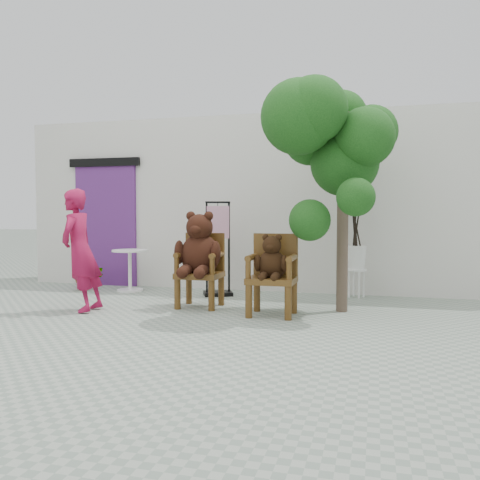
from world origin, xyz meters
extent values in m
plane|color=gray|center=(0.00, 0.00, 0.00)|extent=(60.00, 60.00, 0.00)
cube|color=silver|center=(0.00, 3.10, 1.50)|extent=(9.00, 1.00, 3.00)
cube|color=#58246D|center=(-3.00, 2.58, 1.10)|extent=(1.20, 0.08, 2.20)
cube|color=black|center=(-3.00, 2.54, 2.25)|extent=(1.40, 0.06, 0.15)
cylinder|color=#462C0F|center=(-0.84, 0.71, 0.21)|extent=(0.09, 0.09, 0.42)
cylinder|color=#462C0F|center=(-0.84, 1.15, 0.21)|extent=(0.09, 0.09, 0.42)
cylinder|color=#462C0F|center=(-0.35, 0.71, 0.21)|extent=(0.09, 0.09, 0.42)
cylinder|color=#462C0F|center=(-0.35, 1.15, 0.21)|extent=(0.09, 0.09, 0.42)
cube|color=#462C0F|center=(-0.59, 0.93, 0.46)|extent=(0.59, 0.55, 0.08)
cube|color=#462C0F|center=(-0.59, 1.16, 0.77)|extent=(0.57, 0.08, 0.55)
cylinder|color=#462C0F|center=(-0.85, 1.16, 0.77)|extent=(0.08, 0.08, 0.55)
cylinder|color=#462C0F|center=(-0.85, 0.71, 0.62)|extent=(0.07, 0.07, 0.25)
cylinder|color=#462C0F|center=(-0.85, 0.93, 0.74)|extent=(0.08, 0.52, 0.08)
cylinder|color=#462C0F|center=(-0.34, 1.16, 0.77)|extent=(0.08, 0.08, 0.55)
cylinder|color=#462C0F|center=(-0.34, 0.71, 0.62)|extent=(0.07, 0.07, 0.25)
cylinder|color=#462C0F|center=(-0.34, 0.93, 0.74)|extent=(0.08, 0.52, 0.08)
ellipsoid|color=black|center=(-0.59, 0.96, 0.74)|extent=(0.57, 0.48, 0.59)
sphere|color=black|center=(-0.59, 0.93, 1.13)|extent=(0.38, 0.38, 0.38)
ellipsoid|color=black|center=(-0.59, 0.78, 1.10)|extent=(0.17, 0.14, 0.14)
sphere|color=black|center=(-0.73, 0.94, 1.29)|extent=(0.13, 0.13, 0.13)
sphere|color=black|center=(-0.46, 0.94, 1.29)|extent=(0.13, 0.13, 0.13)
ellipsoid|color=black|center=(-0.86, 0.84, 0.78)|extent=(0.13, 0.19, 0.34)
ellipsoid|color=black|center=(-0.72, 0.70, 0.54)|extent=(0.17, 0.33, 0.17)
sphere|color=black|center=(-0.72, 0.57, 0.52)|extent=(0.16, 0.16, 0.16)
ellipsoid|color=black|center=(-0.33, 0.84, 0.78)|extent=(0.13, 0.19, 0.34)
ellipsoid|color=black|center=(-0.47, 0.70, 0.54)|extent=(0.17, 0.33, 0.17)
sphere|color=black|center=(-0.47, 0.57, 0.52)|extent=(0.16, 0.16, 0.16)
cylinder|color=#462C0F|center=(0.25, 0.39, 0.21)|extent=(0.09, 0.09, 0.42)
cylinder|color=#462C0F|center=(0.25, 0.84, 0.21)|extent=(0.09, 0.09, 0.42)
cylinder|color=#462C0F|center=(0.76, 0.39, 0.21)|extent=(0.09, 0.09, 0.42)
cylinder|color=#462C0F|center=(0.76, 0.84, 0.21)|extent=(0.09, 0.09, 0.42)
cube|color=#462C0F|center=(0.51, 0.62, 0.46)|extent=(0.60, 0.55, 0.08)
cube|color=#462C0F|center=(0.51, 0.85, 0.78)|extent=(0.57, 0.08, 0.55)
cylinder|color=#462C0F|center=(0.24, 0.85, 0.78)|extent=(0.08, 0.08, 0.55)
cylinder|color=#462C0F|center=(0.24, 0.39, 0.63)|extent=(0.07, 0.07, 0.25)
cylinder|color=#462C0F|center=(0.24, 0.62, 0.75)|extent=(0.08, 0.53, 0.08)
cylinder|color=#462C0F|center=(0.77, 0.85, 0.78)|extent=(0.08, 0.08, 0.55)
cylinder|color=#462C0F|center=(0.77, 0.39, 0.63)|extent=(0.07, 0.07, 0.25)
cylinder|color=#462C0F|center=(0.77, 0.62, 0.75)|extent=(0.08, 0.53, 0.08)
ellipsoid|color=black|center=(0.51, 0.63, 0.66)|extent=(0.37, 0.31, 0.38)
sphere|color=black|center=(0.51, 0.61, 0.91)|extent=(0.24, 0.24, 0.24)
ellipsoid|color=black|center=(0.51, 0.51, 0.89)|extent=(0.11, 0.09, 0.09)
sphere|color=black|center=(0.42, 0.61, 1.02)|extent=(0.09, 0.09, 0.09)
sphere|color=black|center=(0.59, 0.61, 1.02)|extent=(0.09, 0.09, 0.09)
ellipsoid|color=black|center=(0.33, 0.55, 0.69)|extent=(0.09, 0.12, 0.22)
ellipsoid|color=black|center=(0.43, 0.46, 0.53)|extent=(0.11, 0.21, 0.11)
sphere|color=black|center=(0.43, 0.38, 0.52)|extent=(0.10, 0.10, 0.10)
ellipsoid|color=black|center=(0.68, 0.55, 0.69)|extent=(0.09, 0.12, 0.22)
ellipsoid|color=black|center=(0.58, 0.46, 0.53)|extent=(0.11, 0.21, 0.11)
sphere|color=black|center=(0.58, 0.38, 0.52)|extent=(0.10, 0.10, 0.10)
imported|color=maroon|center=(-2.05, 0.24, 0.82)|extent=(0.43, 0.62, 1.65)
cylinder|color=white|center=(-2.24, 2.03, 0.69)|extent=(0.60, 0.60, 0.03)
cylinder|color=white|center=(-2.24, 2.03, 0.35)|extent=(0.06, 0.06, 0.68)
cylinder|color=white|center=(-2.24, 2.03, 0.01)|extent=(0.44, 0.44, 0.03)
cube|color=black|center=(-0.82, 1.91, 0.75)|extent=(0.04, 0.04, 1.50)
cube|color=black|center=(-0.49, 2.06, 0.75)|extent=(0.04, 0.04, 1.50)
cube|color=black|center=(-0.66, 1.98, 1.50)|extent=(0.38, 0.19, 0.03)
cube|color=black|center=(-0.66, 1.98, 0.03)|extent=(0.55, 0.51, 0.06)
cube|color=#DD98B8|center=(-0.65, 1.98, 1.18)|extent=(0.34, 0.19, 0.52)
cylinder|color=black|center=(-0.66, 1.98, 1.47)|extent=(0.01, 0.01, 0.08)
cylinder|color=white|center=(1.51, 2.35, 0.44)|extent=(0.32, 0.32, 0.03)
cylinder|color=white|center=(1.59, 2.43, 0.22)|extent=(0.03, 0.03, 0.44)
cylinder|color=white|center=(1.42, 2.43, 0.22)|extent=(0.03, 0.03, 0.44)
cylinder|color=white|center=(1.42, 2.27, 0.22)|extent=(0.03, 0.03, 0.44)
cylinder|color=white|center=(1.59, 2.27, 0.22)|extent=(0.03, 0.03, 0.44)
cylinder|color=black|center=(1.47, 2.38, 1.05)|extent=(0.07, 0.08, 0.80)
cylinder|color=brown|center=(1.45, 2.40, 1.38)|extent=(0.04, 0.04, 0.07)
cylinder|color=black|center=(1.47, 2.32, 1.05)|extent=(0.09, 0.11, 0.80)
cylinder|color=brown|center=(1.43, 2.30, 1.38)|extent=(0.04, 0.04, 0.08)
cylinder|color=black|center=(1.51, 2.30, 1.05)|extent=(0.19, 0.04, 0.79)
cylinder|color=brown|center=(1.52, 2.24, 1.38)|extent=(0.05, 0.04, 0.08)
cylinder|color=black|center=(1.50, 2.40, 1.05)|extent=(0.12, 0.05, 0.80)
cylinder|color=brown|center=(1.49, 2.44, 1.38)|extent=(0.04, 0.04, 0.07)
cylinder|color=black|center=(1.49, 2.30, 1.05)|extent=(0.10, 0.05, 0.80)
cylinder|color=brown|center=(1.48, 2.28, 1.38)|extent=(0.04, 0.04, 0.07)
cylinder|color=black|center=(1.47, 2.31, 1.05)|extent=(0.10, 0.10, 0.80)
cylinder|color=brown|center=(1.44, 2.28, 1.38)|extent=(0.04, 0.04, 0.08)
cylinder|color=#413227|center=(1.36, 1.14, 1.33)|extent=(0.15, 0.15, 2.66)
sphere|color=#0E360F|center=(1.29, 1.59, 2.69)|extent=(0.74, 0.74, 0.74)
sphere|color=#0E360F|center=(1.64, 1.00, 2.30)|extent=(0.77, 0.77, 0.77)
sphere|color=#0E360F|center=(0.90, 1.32, 2.36)|extent=(0.75, 0.75, 0.75)
sphere|color=#0E360F|center=(0.82, 0.77, 2.56)|extent=(0.98, 0.98, 0.98)
sphere|color=#0E360F|center=(1.02, 0.72, 2.63)|extent=(0.86, 0.86, 0.86)
sphere|color=#0E360F|center=(1.71, 1.56, 2.46)|extent=(0.73, 0.73, 0.73)
sphere|color=#0E360F|center=(1.37, 1.26, 2.02)|extent=(0.93, 0.93, 0.93)
sphere|color=#0E360F|center=(0.98, 0.66, 1.24)|extent=(0.53, 0.53, 0.53)
sphere|color=#0E360F|center=(1.55, 0.57, 1.52)|extent=(0.48, 0.48, 0.48)
imported|color=#0E360F|center=(-3.03, 2.00, 0.24)|extent=(0.47, 0.42, 0.48)
camera|label=1|loc=(1.80, -5.78, 1.33)|focal=38.00mm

